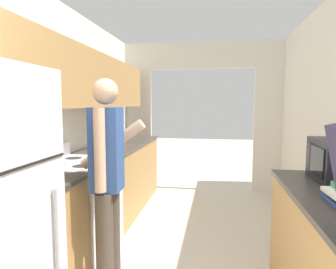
# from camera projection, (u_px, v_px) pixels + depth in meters

# --- Properties ---
(wall_left) EXTENTS (0.38, 7.08, 2.50)m
(wall_left) POSITION_uv_depth(u_px,v_px,m) (49.00, 107.00, 2.80)
(wall_left) COLOR silver
(wall_left) RESTS_ON ground_plane
(wall_far_with_doorway) EXTENTS (3.06, 0.06, 2.50)m
(wall_far_with_doorway) POSITION_uv_depth(u_px,v_px,m) (201.00, 104.00, 5.12)
(wall_far_with_doorway) COLOR silver
(wall_far_with_doorway) RESTS_ON ground_plane
(counter_left) EXTENTS (0.62, 3.38, 0.92)m
(counter_left) POSITION_uv_depth(u_px,v_px,m) (110.00, 185.00, 3.69)
(counter_left) COLOR #B2844C
(counter_left) RESTS_ON ground_plane
(range_oven) EXTENTS (0.66, 0.78, 1.06)m
(range_oven) POSITION_uv_depth(u_px,v_px,m) (79.00, 209.00, 2.84)
(range_oven) COLOR white
(range_oven) RESTS_ON ground_plane
(person) EXTENTS (0.53, 0.38, 1.64)m
(person) POSITION_uv_depth(u_px,v_px,m) (107.00, 182.00, 2.22)
(person) COLOR #4C4238
(person) RESTS_ON ground_plane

